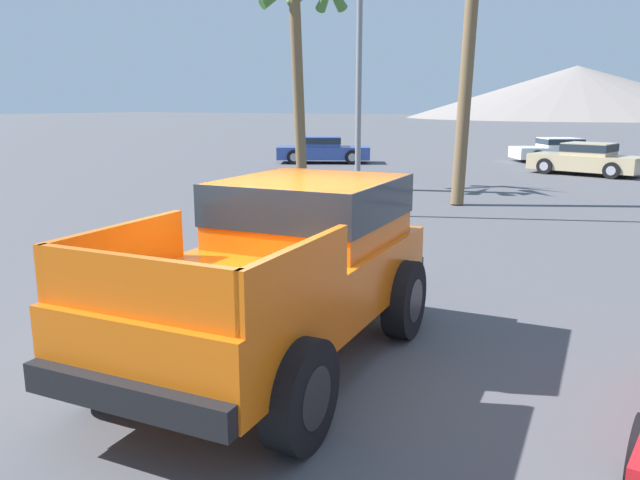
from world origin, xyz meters
TOP-DOWN VIEW (x-y plane):
  - ground_plane at (0.00, 0.00)m, footprint 320.00×320.00m
  - orange_pickup_truck at (-0.00, 0.20)m, footprint 2.53×4.88m
  - parked_car_white at (-1.06, 27.18)m, footprint 4.56×3.74m
  - parked_car_blue at (-10.90, 21.12)m, footprint 4.70×3.56m
  - parked_car_tan at (0.82, 21.61)m, footprint 4.45×2.64m
  - street_lamp_post at (-3.21, 8.78)m, footprint 0.90×0.24m
  - palm_tree_tall at (-7.19, 12.82)m, footprint 3.06×2.94m

SIDE VIEW (x-z plane):
  - ground_plane at x=0.00m, z-range 0.00..0.00m
  - parked_car_white at x=-1.06m, z-range 0.01..1.17m
  - parked_car_blue at x=-10.90m, z-range 0.01..1.26m
  - parked_car_tan at x=0.82m, z-range 0.01..1.28m
  - orange_pickup_truck at x=0.00m, z-range 0.14..2.08m
  - street_lamp_post at x=-3.21m, z-range 0.77..8.08m
  - palm_tree_tall at x=-7.19m, z-range 1.85..9.14m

